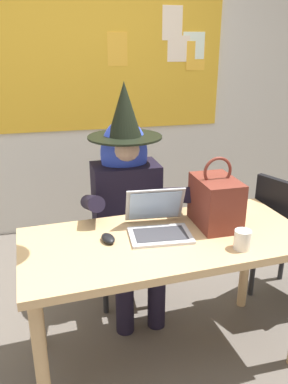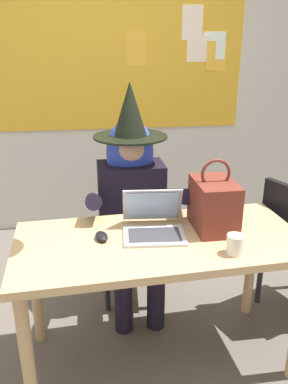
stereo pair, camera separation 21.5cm
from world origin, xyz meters
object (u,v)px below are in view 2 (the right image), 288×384
object	(u,v)px
computer_mouse	(102,236)
handbag	(214,204)
coffee_mug	(235,245)
chair_at_desk	(131,226)
laptop	(153,224)
desk_main	(160,256)
person_costumed	(132,192)

from	to	relation	value
computer_mouse	handbag	world-z (taller)	handbag
handbag	computer_mouse	bearing A→B (deg)	-175.11
coffee_mug	chair_at_desk	bearing A→B (deg)	113.13
laptop	coffee_mug	world-z (taller)	laptop
desk_main	chair_at_desk	bearing A→B (deg)	95.69
computer_mouse	laptop	bearing A→B (deg)	-2.12
person_costumed	computer_mouse	distance (m)	0.58
desk_main	handbag	xyz separation A→B (m)	(0.29, 0.08, 0.23)
chair_at_desk	handbag	world-z (taller)	handbag
laptop	handbag	size ratio (longest dim) A/B	0.89
person_costumed	coffee_mug	world-z (taller)	person_costumed
laptop	computer_mouse	distance (m)	0.27
desk_main	handbag	world-z (taller)	handbag
person_costumed	coffee_mug	size ratio (longest dim) A/B	15.38
laptop	handbag	distance (m)	0.33
handbag	coffee_mug	size ratio (longest dim) A/B	3.98
desk_main	laptop	xyz separation A→B (m)	(-0.02, 0.07, 0.15)
desk_main	chair_at_desk	distance (m)	0.71
person_costumed	laptop	xyz separation A→B (m)	(0.05, -0.50, 0.01)
laptop	desk_main	bearing A→B (deg)	-68.27
person_costumed	coffee_mug	bearing A→B (deg)	26.00
chair_at_desk	person_costumed	size ratio (longest dim) A/B	0.61
handbag	laptop	bearing A→B (deg)	-178.75
chair_at_desk	coffee_mug	distance (m)	1.02
person_costumed	computer_mouse	bearing A→B (deg)	-22.39
coffee_mug	desk_main	bearing A→B (deg)	147.46
handbag	coffee_mug	distance (m)	0.29
laptop	computer_mouse	bearing A→B (deg)	-165.92
chair_at_desk	laptop	size ratio (longest dim) A/B	2.64
laptop	handbag	world-z (taller)	handbag
person_costumed	coffee_mug	xyz separation A→B (m)	(0.39, -0.77, 0.01)
chair_at_desk	laptop	xyz separation A→B (m)	(0.05, -0.62, 0.30)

